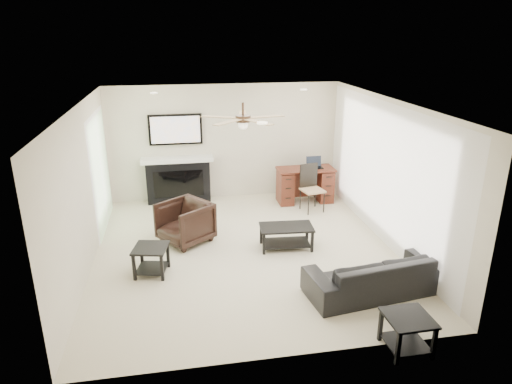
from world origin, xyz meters
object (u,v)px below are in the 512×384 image
(sofa, at_px, (375,274))
(armchair, at_px, (185,222))
(fireplace_unit, at_px, (177,160))
(coffee_table, at_px, (286,237))
(desk, at_px, (305,185))

(sofa, height_order, armchair, armchair)
(fireplace_unit, bearing_deg, sofa, -57.59)
(sofa, xyz_separation_m, fireplace_unit, (-2.67, 4.20, 0.67))
(sofa, relative_size, coffee_table, 2.18)
(coffee_table, relative_size, desk, 0.74)
(armchair, xyz_separation_m, desk, (2.64, 1.57, 0.01))
(armchair, xyz_separation_m, fireplace_unit, (-0.07, 2.05, 0.59))
(coffee_table, bearing_deg, armchair, 166.25)
(sofa, distance_m, fireplace_unit, 5.02)
(sofa, distance_m, armchair, 3.37)
(coffee_table, height_order, fireplace_unit, fireplace_unit)
(sofa, bearing_deg, desk, -98.44)
(sofa, height_order, coffee_table, sofa)
(armchair, bearing_deg, coffee_table, 35.49)
(coffee_table, height_order, desk, desk)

